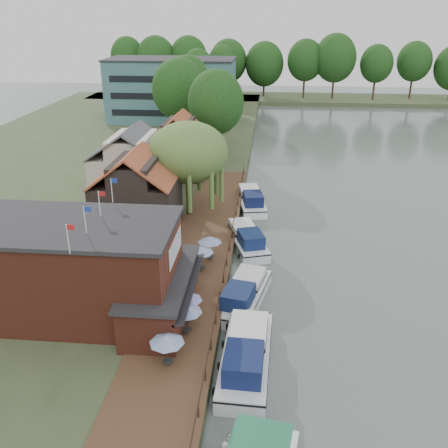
{
  "coord_description": "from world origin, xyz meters",
  "views": [
    {
      "loc": [
        -1.87,
        -32.22,
        22.19
      ],
      "look_at": [
        -6.0,
        12.0,
        3.0
      ],
      "focal_mm": 40.0,
      "sensor_mm": 36.0,
      "label": 1
    }
  ],
  "objects_px": {
    "pub": "(99,269)",
    "cottage_a": "(137,192)",
    "umbrella_1": "(187,320)",
    "swan": "(225,445)",
    "cruiser_3": "(251,198)",
    "hotel_block": "(172,90)",
    "umbrella_2": "(187,307)",
    "cottage_b": "(133,163)",
    "umbrella_0": "(167,351)",
    "cruiser_1": "(244,291)",
    "cruiser_0": "(246,351)",
    "cottage_c": "(180,145)",
    "umbrella_4": "(210,249)",
    "willow": "(189,170)",
    "umbrella_3": "(201,259)",
    "cruiser_2": "(246,236)"
  },
  "relations": [
    {
      "from": "cottage_b",
      "to": "cruiser_2",
      "type": "distance_m",
      "value": 18.12
    },
    {
      "from": "pub",
      "to": "umbrella_2",
      "type": "xyz_separation_m",
      "value": [
        6.61,
        -0.82,
        -2.36
      ]
    },
    {
      "from": "cottage_b",
      "to": "umbrella_2",
      "type": "relative_size",
      "value": 4.04
    },
    {
      "from": "pub",
      "to": "cottage_a",
      "type": "bearing_deg",
      "value": 93.81
    },
    {
      "from": "cottage_b",
      "to": "swan",
      "type": "height_order",
      "value": "cottage_b"
    },
    {
      "from": "swan",
      "to": "hotel_block",
      "type": "bearing_deg",
      "value": 102.59
    },
    {
      "from": "umbrella_0",
      "to": "pub",
      "type": "bearing_deg",
      "value": 136.34
    },
    {
      "from": "cottage_a",
      "to": "cruiser_0",
      "type": "distance_m",
      "value": 22.98
    },
    {
      "from": "pub",
      "to": "cottage_c",
      "type": "relative_size",
      "value": 2.35
    },
    {
      "from": "umbrella_4",
      "to": "cruiser_1",
      "type": "height_order",
      "value": "umbrella_4"
    },
    {
      "from": "cruiser_2",
      "to": "umbrella_1",
      "type": "bearing_deg",
      "value": -119.2
    },
    {
      "from": "cottage_c",
      "to": "umbrella_0",
      "type": "xyz_separation_m",
      "value": [
        6.16,
        -39.88,
        -2.96
      ]
    },
    {
      "from": "cruiser_1",
      "to": "cottage_b",
      "type": "bearing_deg",
      "value": 136.65
    },
    {
      "from": "hotel_block",
      "to": "umbrella_4",
      "type": "height_order",
      "value": "hotel_block"
    },
    {
      "from": "cottage_b",
      "to": "cottage_c",
      "type": "distance_m",
      "value": 9.85
    },
    {
      "from": "cottage_c",
      "to": "umbrella_0",
      "type": "height_order",
      "value": "cottage_c"
    },
    {
      "from": "cottage_b",
      "to": "cottage_c",
      "type": "relative_size",
      "value": 1.13
    },
    {
      "from": "pub",
      "to": "cruiser_3",
      "type": "distance_m",
      "value": 27.68
    },
    {
      "from": "hotel_block",
      "to": "cruiser_1",
      "type": "xyz_separation_m",
      "value": [
        18.51,
        -67.25,
        -5.98
      ]
    },
    {
      "from": "cottage_c",
      "to": "umbrella_4",
      "type": "xyz_separation_m",
      "value": [
        7.1,
        -25.05,
        -2.96
      ]
    },
    {
      "from": "pub",
      "to": "cottage_c",
      "type": "bearing_deg",
      "value": 90.0
    },
    {
      "from": "umbrella_1",
      "to": "umbrella_4",
      "type": "xyz_separation_m",
      "value": [
        0.27,
        11.34,
        0.0
      ]
    },
    {
      "from": "hotel_block",
      "to": "umbrella_2",
      "type": "xyz_separation_m",
      "value": [
        14.61,
        -71.82,
        -4.86
      ]
    },
    {
      "from": "umbrella_4",
      "to": "cruiser_3",
      "type": "height_order",
      "value": "umbrella_4"
    },
    {
      "from": "willow",
      "to": "swan",
      "type": "height_order",
      "value": "willow"
    },
    {
      "from": "cruiser_0",
      "to": "willow",
      "type": "bearing_deg",
      "value": 109.42
    },
    {
      "from": "willow",
      "to": "umbrella_2",
      "type": "bearing_deg",
      "value": -81.51
    },
    {
      "from": "hotel_block",
      "to": "cottage_b",
      "type": "height_order",
      "value": "hotel_block"
    },
    {
      "from": "umbrella_1",
      "to": "swan",
      "type": "bearing_deg",
      "value": -68.0
    },
    {
      "from": "umbrella_1",
      "to": "cruiser_1",
      "type": "relative_size",
      "value": 0.25
    },
    {
      "from": "cottage_b",
      "to": "cruiser_0",
      "type": "bearing_deg",
      "value": -62.64
    },
    {
      "from": "umbrella_1",
      "to": "umbrella_2",
      "type": "height_order",
      "value": "same"
    },
    {
      "from": "pub",
      "to": "cottage_a",
      "type": "distance_m",
      "value": 15.05
    },
    {
      "from": "umbrella_1",
      "to": "umbrella_4",
      "type": "height_order",
      "value": "same"
    },
    {
      "from": "cottage_a",
      "to": "cottage_c",
      "type": "xyz_separation_m",
      "value": [
        1.0,
        19.0,
        0.0
      ]
    },
    {
      "from": "cruiser_2",
      "to": "swan",
      "type": "xyz_separation_m",
      "value": [
        0.22,
        -25.42,
        -0.94
      ]
    },
    {
      "from": "cottage_c",
      "to": "cruiser_3",
      "type": "xyz_separation_m",
      "value": [
        10.1,
        -8.46,
        -4.07
      ]
    },
    {
      "from": "cottage_b",
      "to": "umbrella_0",
      "type": "distance_m",
      "value": 32.64
    },
    {
      "from": "cottage_b",
      "to": "cruiser_2",
      "type": "height_order",
      "value": "cottage_b"
    },
    {
      "from": "umbrella_4",
      "to": "cruiser_0",
      "type": "xyz_separation_m",
      "value": [
        3.99,
        -13.1,
        -0.96
      ]
    },
    {
      "from": "cottage_b",
      "to": "umbrella_1",
      "type": "relative_size",
      "value": 4.04
    },
    {
      "from": "cottage_a",
      "to": "umbrella_4",
      "type": "bearing_deg",
      "value": -36.75
    },
    {
      "from": "pub",
      "to": "cottage_a",
      "type": "relative_size",
      "value": 2.33
    },
    {
      "from": "umbrella_3",
      "to": "hotel_block",
      "type": "bearing_deg",
      "value": 102.78
    },
    {
      "from": "cottage_a",
      "to": "cruiser_3",
      "type": "xyz_separation_m",
      "value": [
        11.1,
        10.54,
        -4.07
      ]
    },
    {
      "from": "cottage_a",
      "to": "umbrella_2",
      "type": "relative_size",
      "value": 3.62
    },
    {
      "from": "umbrella_3",
      "to": "cruiser_2",
      "type": "distance_m",
      "value": 8.4
    },
    {
      "from": "cruiser_0",
      "to": "umbrella_1",
      "type": "bearing_deg",
      "value": 159.47
    },
    {
      "from": "hotel_block",
      "to": "umbrella_2",
      "type": "height_order",
      "value": "hotel_block"
    },
    {
      "from": "cruiser_0",
      "to": "cruiser_3",
      "type": "distance_m",
      "value": 29.7
    }
  ]
}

